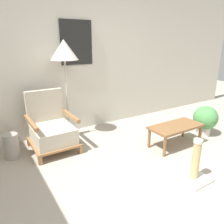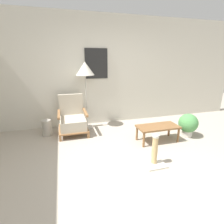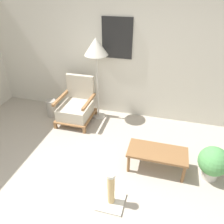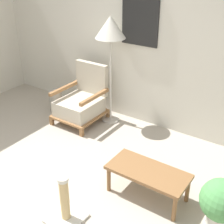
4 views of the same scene
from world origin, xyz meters
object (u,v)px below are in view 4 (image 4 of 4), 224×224
at_px(armchair, 82,102).
at_px(scratching_post, 65,207).
at_px(vase, 56,100).
at_px(floor_lamp, 110,31).
at_px(potted_plant, 221,202).
at_px(coffee_table, 148,174).

xyz_separation_m(armchair, scratching_post, (1.17, -1.67, -0.16)).
bearing_deg(armchair, vase, 177.77).
xyz_separation_m(armchair, floor_lamp, (0.37, 0.25, 1.07)).
bearing_deg(potted_plant, vase, 162.94).
height_order(vase, scratching_post, scratching_post).
height_order(armchair, potted_plant, armchair).
bearing_deg(coffee_table, scratching_post, -123.18).
bearing_deg(scratching_post, coffee_table, 56.82).
distance_m(armchair, coffee_table, 1.90).
bearing_deg(vase, potted_plant, -17.06).
bearing_deg(armchair, floor_lamp, 34.30).
bearing_deg(vase, armchair, -2.23).
distance_m(floor_lamp, scratching_post, 2.42).
distance_m(coffee_table, potted_plant, 0.76).
distance_m(vase, scratching_post, 2.43).
xyz_separation_m(armchair, coffee_table, (1.66, -0.92, -0.03)).
xyz_separation_m(vase, potted_plant, (2.99, -0.92, 0.11)).
bearing_deg(vase, coffee_table, -22.96).
bearing_deg(potted_plant, floor_lamp, 150.81).
xyz_separation_m(potted_plant, scratching_post, (-1.25, -0.78, -0.13)).
relative_size(armchair, vase, 2.42).
xyz_separation_m(armchair, potted_plant, (2.42, -0.90, -0.03)).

